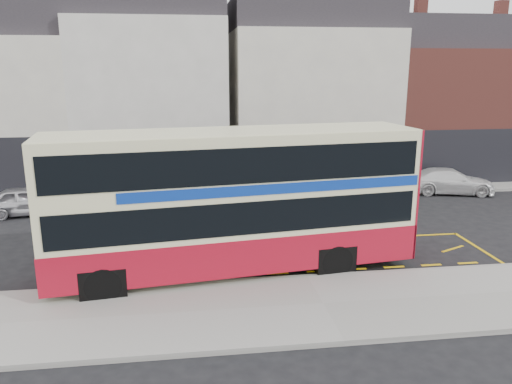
{
  "coord_description": "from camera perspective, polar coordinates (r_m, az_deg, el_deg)",
  "views": [
    {
      "loc": [
        -3.55,
        -14.69,
        6.57
      ],
      "look_at": [
        -1.32,
        2.0,
        2.32
      ],
      "focal_mm": 35.0,
      "sensor_mm": 36.0,
      "label": 1
    }
  ],
  "objects": [
    {
      "name": "ground",
      "position": [
        16.48,
        5.55,
        -9.41
      ],
      "size": [
        120.0,
        120.0,
        0.0
      ],
      "primitive_type": "plane",
      "color": "black",
      "rests_on": "ground"
    },
    {
      "name": "pavement",
      "position": [
        14.44,
        7.66,
        -12.73
      ],
      "size": [
        40.0,
        4.0,
        0.15
      ],
      "primitive_type": "cube",
      "color": "gray",
      "rests_on": "ground"
    },
    {
      "name": "kerb",
      "position": [
        16.12,
        5.86,
        -9.69
      ],
      "size": [
        40.0,
        0.15,
        0.15
      ],
      "primitive_type": "cube",
      "color": "gray",
      "rests_on": "ground"
    },
    {
      "name": "far_pavement",
      "position": [
        26.74,
        0.24,
        0.09
      ],
      "size": [
        50.0,
        3.0,
        0.15
      ],
      "primitive_type": "cube",
      "color": "gray",
      "rests_on": "ground"
    },
    {
      "name": "road_markings",
      "position": [
        17.92,
        4.39,
        -7.38
      ],
      "size": [
        14.0,
        3.4,
        0.01
      ],
      "primitive_type": null,
      "color": "#E0B00B",
      "rests_on": "ground"
    },
    {
      "name": "terrace_far_left",
      "position": [
        31.35,
        -26.5,
        9.5
      ],
      "size": [
        8.0,
        8.01,
        10.8
      ],
      "color": "beige",
      "rests_on": "ground"
    },
    {
      "name": "terrace_left",
      "position": [
        29.77,
        -11.6,
        11.47
      ],
      "size": [
        8.0,
        8.01,
        11.8
      ],
      "color": "silver",
      "rests_on": "ground"
    },
    {
      "name": "terrace_green_shop",
      "position": [
        30.54,
        5.85,
        11.27
      ],
      "size": [
        9.0,
        8.01,
        11.3
      ],
      "color": "beige",
      "rests_on": "ground"
    },
    {
      "name": "terrace_right",
      "position": [
        33.8,
        21.07,
        9.84
      ],
      "size": [
        9.0,
        8.01,
        10.3
      ],
      "color": "brown",
      "rests_on": "ground"
    },
    {
      "name": "double_decker_bus",
      "position": [
        15.91,
        -2.37,
        -0.9
      ],
      "size": [
        11.89,
        4.12,
        4.65
      ],
      "rotation": [
        0.0,
        0.0,
        0.13
      ],
      "color": "beige",
      "rests_on": "ground"
    },
    {
      "name": "bus_stop_post",
      "position": [
        15.2,
        -16.32,
        -3.78
      ],
      "size": [
        0.79,
        0.15,
        3.17
      ],
      "rotation": [
        0.0,
        0.0,
        0.09
      ],
      "color": "black",
      "rests_on": "pavement"
    },
    {
      "name": "car_silver",
      "position": [
        24.9,
        -24.59,
        -0.89
      ],
      "size": [
        4.09,
        2.2,
        1.32
      ],
      "primitive_type": "imported",
      "rotation": [
        0.0,
        0.0,
        1.74
      ],
      "color": "silver",
      "rests_on": "ground"
    },
    {
      "name": "car_grey",
      "position": [
        24.95,
        -1.63,
        0.38
      ],
      "size": [
        3.91,
        1.57,
        1.26
      ],
      "primitive_type": "imported",
      "rotation": [
        0.0,
        0.0,
        1.63
      ],
      "color": "#3D4045",
      "rests_on": "ground"
    },
    {
      "name": "car_white",
      "position": [
        28.43,
        21.26,
        1.17
      ],
      "size": [
        4.82,
        2.81,
        1.31
      ],
      "primitive_type": "imported",
      "rotation": [
        0.0,
        0.0,
        1.34
      ],
      "color": "white",
      "rests_on": "ground"
    },
    {
      "name": "street_tree_right",
      "position": [
        26.54,
        8.09,
        6.73
      ],
      "size": [
        2.18,
        2.18,
        4.71
      ],
      "color": "black",
      "rests_on": "ground"
    }
  ]
}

